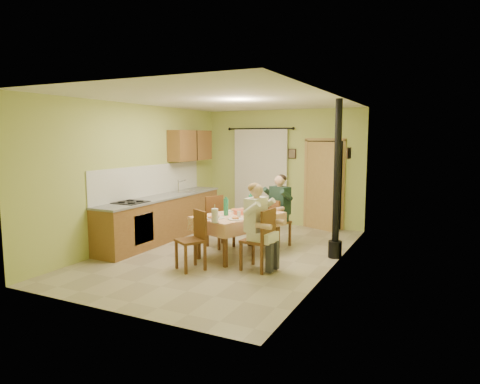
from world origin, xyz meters
The scene contains 17 objects.
floor centered at (0.00, 0.00, 0.00)m, with size 4.00×6.00×0.01m, color tan.
room_shell centered at (0.00, 0.00, 1.82)m, with size 4.04×6.04×2.82m.
kitchen_run centered at (-1.71, 0.40, 0.48)m, with size 0.64×3.64×1.56m.
upper_cabinets centered at (-1.82, 1.70, 1.95)m, with size 0.35×1.40×0.70m, color brown.
curtain centered at (-0.55, 2.90, 1.26)m, with size 1.70×0.07×2.22m.
doorway centered at (1.03, 2.89, 1.05)m, with size 0.96×0.40×2.15m.
dining_table centered at (0.29, -0.04, 0.38)m, with size 1.42×1.81×0.76m.
tableware centered at (0.26, -0.16, 0.83)m, with size 0.68×1.60×0.33m.
chair_far centered at (0.68, 0.94, 0.29)m, with size 0.50×0.50×0.93m.
chair_near centered at (-0.04, -1.12, 0.29)m, with size 0.55×0.55×0.96m.
chair_right centered at (0.95, -0.65, 0.29)m, with size 0.49×0.49×1.01m.
chair_left centered at (-0.32, 0.38, 0.29)m, with size 0.56×0.56×0.99m.
man_far centered at (0.68, 0.95, 0.88)m, with size 0.65×0.60×1.39m.
man_right centered at (0.93, -0.65, 0.88)m, with size 0.50×0.61×1.39m.
stove_flue centered at (1.90, 0.60, 1.02)m, with size 0.24×0.24×2.80m.
picture_back centered at (0.25, 2.97, 1.75)m, with size 0.19×0.03×0.23m, color black.
picture_right centered at (1.97, 1.20, 1.85)m, with size 0.03×0.31×0.21m, color brown.
Camera 1 is at (3.64, -6.85, 2.15)m, focal length 32.00 mm.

